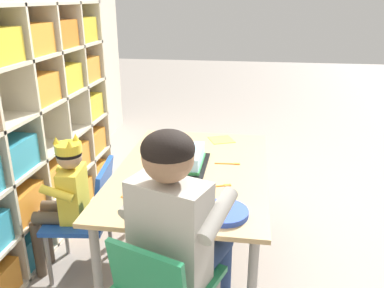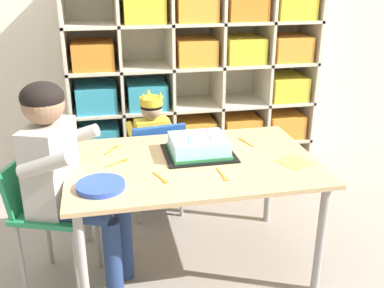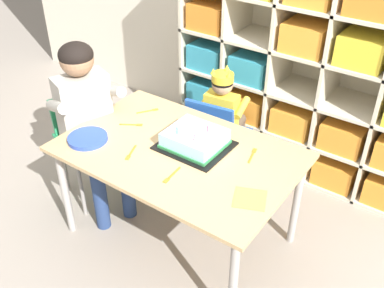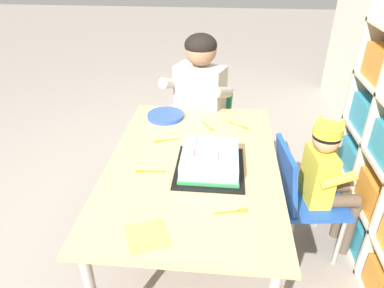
{
  "view_description": "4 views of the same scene",
  "coord_description": "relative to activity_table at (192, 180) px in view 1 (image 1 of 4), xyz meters",
  "views": [
    {
      "loc": [
        -1.96,
        -0.3,
        1.5
      ],
      "look_at": [
        -0.04,
        -0.01,
        0.78
      ],
      "focal_mm": 37.46,
      "sensor_mm": 36.0,
      "label": 1
    },
    {
      "loc": [
        -0.42,
        -2.01,
        1.54
      ],
      "look_at": [
        -0.0,
        0.0,
        0.71
      ],
      "focal_mm": 41.99,
      "sensor_mm": 36.0,
      "label": 2
    },
    {
      "loc": [
        1.17,
        -1.53,
        1.97
      ],
      "look_at": [
        0.1,
        -0.01,
        0.71
      ],
      "focal_mm": 41.97,
      "sensor_mm": 36.0,
      "label": 3
    },
    {
      "loc": [
        1.39,
        0.13,
        1.54
      ],
      "look_at": [
        0.1,
        0.0,
        0.78
      ],
      "focal_mm": 32.72,
      "sensor_mm": 36.0,
      "label": 4
    }
  ],
  "objects": [
    {
      "name": "fork_near_cake_tray",
      "position": [
        0.34,
        0.19,
        0.06
      ],
      "size": [
        0.05,
        0.13,
        0.0
      ],
      "rotation": [
        0.0,
        0.0,
        4.96
      ],
      "color": "orange",
      "rests_on": "activity_table"
    },
    {
      "name": "birthday_cake_on_tray",
      "position": [
        0.05,
        0.08,
        0.1
      ],
      "size": [
        0.36,
        0.31,
        0.13
      ],
      "color": "black",
      "rests_on": "activity_table"
    },
    {
      "name": "paper_plate_stack",
      "position": [
        -0.46,
        -0.21,
        0.07
      ],
      "size": [
        0.21,
        0.21,
        0.02
      ],
      "primitive_type": "cylinder",
      "color": "blue",
      "rests_on": "activity_table"
    },
    {
      "name": "paper_napkin_square",
      "position": [
        0.5,
        -0.12,
        0.06
      ],
      "size": [
        0.19,
        0.19,
        0.0
      ],
      "primitive_type": "cube",
      "rotation": [
        0.0,
        0.0,
        0.39
      ],
      "color": "#F4DB4C",
      "rests_on": "activity_table"
    },
    {
      "name": "fork_at_table_front_edge",
      "position": [
        -0.39,
        0.23,
        0.06
      ],
      "size": [
        0.09,
        0.12,
        0.0
      ],
      "rotation": [
        0.0,
        0.0,
        4.12
      ],
      "color": "orange",
      "rests_on": "activity_table"
    },
    {
      "name": "child_with_crown",
      "position": [
        -0.13,
        0.68,
        -0.05
      ],
      "size": [
        0.31,
        0.32,
        0.81
      ],
      "rotation": [
        0.0,
        0.0,
        3.27
      ],
      "color": "yellow",
      "rests_on": "ground"
    },
    {
      "name": "activity_table",
      "position": [
        0.0,
        0.0,
        0.0
      ],
      "size": [
        1.24,
        0.8,
        0.62
      ],
      "color": "tan",
      "rests_on": "ground"
    },
    {
      "name": "adult_helper_seated",
      "position": [
        -0.62,
        -0.04,
        0.1
      ],
      "size": [
        0.48,
        0.46,
        1.06
      ],
      "rotation": [
        0.0,
        0.0,
        1.22
      ],
      "color": "#B2ADA3",
      "rests_on": "ground"
    },
    {
      "name": "ground",
      "position": [
        0.0,
        0.0,
        -0.56
      ],
      "size": [
        16.0,
        16.0,
        0.0
      ],
      "primitive_type": "plane",
      "color": "gray"
    },
    {
      "name": "fork_scattered_mid_table",
      "position": [
        -0.36,
        0.05,
        0.06
      ],
      "size": [
        0.12,
        0.08,
        0.0
      ],
      "rotation": [
        0.0,
        0.0,
        3.7
      ],
      "color": "orange",
      "rests_on": "activity_table"
    },
    {
      "name": "fork_by_napkin",
      "position": [
        0.1,
        -0.19,
        0.06
      ],
      "size": [
        0.02,
        0.14,
        0.0
      ],
      "rotation": [
        0.0,
        0.0,
        1.64
      ],
      "color": "orange",
      "rests_on": "activity_table"
    },
    {
      "name": "classroom_chair_adult_side",
      "position": [
        -0.72,
        -0.0,
        -0.12
      ],
      "size": [
        0.45,
        0.44,
        0.68
      ],
      "rotation": [
        0.0,
        0.0,
        1.22
      ],
      "color": "#238451",
      "rests_on": "ground"
    },
    {
      "name": "storage_cubby_shelf",
      "position": [
        0.25,
        1.06,
        0.12
      ],
      "size": [
        1.74,
        0.4,
        1.47
      ],
      "color": "beige",
      "rests_on": "ground"
    },
    {
      "name": "fork_beside_plate_stack",
      "position": [
        -0.18,
        -0.17,
        0.06
      ],
      "size": [
        0.06,
        0.13,
        0.0
      ],
      "rotation": [
        0.0,
        0.0,
        1.93
      ],
      "color": "orange",
      "rests_on": "activity_table"
    },
    {
      "name": "classroom_chair_blue",
      "position": [
        -0.12,
        0.56,
        -0.18
      ],
      "size": [
        0.39,
        0.39,
        0.65
      ],
      "rotation": [
        0.0,
        0.0,
        3.27
      ],
      "color": "#1E4CA8",
      "rests_on": "ground"
    }
  ]
}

